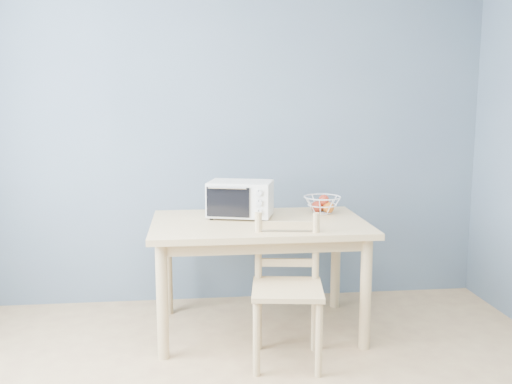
{
  "coord_description": "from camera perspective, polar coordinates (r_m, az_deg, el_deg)",
  "views": [
    {
      "loc": [
        -0.24,
        -2.05,
        1.53
      ],
      "look_at": [
        0.19,
        1.67,
        0.93
      ],
      "focal_mm": 40.0,
      "sensor_mm": 36.0,
      "label": 1
    }
  ],
  "objects": [
    {
      "name": "fruit_basket",
      "position": [
        4.02,
        6.65,
        -1.19
      ],
      "size": [
        0.34,
        0.34,
        0.13
      ],
      "rotation": [
        0.0,
        0.0,
        -0.39
      ],
      "color": "white",
      "rests_on": "dining_table"
    },
    {
      "name": "dining_table",
      "position": [
        3.77,
        0.29,
        -4.43
      ],
      "size": [
        1.4,
        0.9,
        0.75
      ],
      "color": "tan",
      "rests_on": "ground"
    },
    {
      "name": "dining_chair",
      "position": [
        3.41,
        3.14,
        -9.8
      ],
      "size": [
        0.46,
        0.46,
        0.87
      ],
      "rotation": [
        0.0,
        0.0,
        -0.14
      ],
      "color": "tan",
      "rests_on": "ground"
    },
    {
      "name": "room",
      "position": [
        2.08,
        0.08,
        2.7
      ],
      "size": [
        4.01,
        4.51,
        2.61
      ],
      "color": "tan",
      "rests_on": "ground"
    },
    {
      "name": "toaster_oven",
      "position": [
        3.85,
        -1.81,
        -0.65
      ],
      "size": [
        0.48,
        0.39,
        0.25
      ],
      "rotation": [
        0.0,
        0.0,
        -0.27
      ],
      "color": "beige",
      "rests_on": "dining_table"
    }
  ]
}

